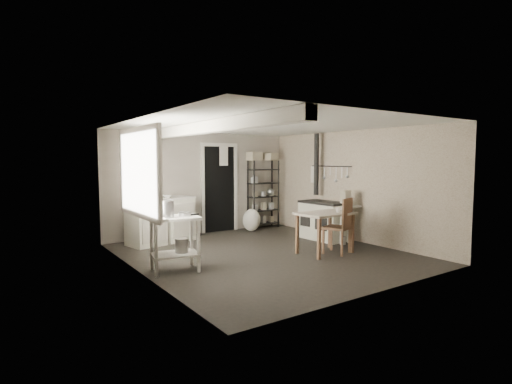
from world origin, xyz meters
TOP-DOWN VIEW (x-y plane):
  - floor at (0.00, 0.00)m, footprint 5.00×5.00m
  - ceiling at (0.00, 0.00)m, footprint 5.00×5.00m
  - wall_back at (0.00, 2.50)m, footprint 4.50×0.02m
  - wall_front at (0.00, -2.50)m, footprint 4.50×0.02m
  - wall_left at (-2.25, 0.00)m, footprint 0.02×5.00m
  - wall_right at (2.25, 0.00)m, footprint 0.02×5.00m
  - window at (-2.22, 0.20)m, footprint 0.12×1.76m
  - doorway at (0.45, 2.47)m, footprint 0.96×0.10m
  - ceiling_beam at (-1.20, 0.00)m, footprint 0.18×5.00m
  - wallpaper_panel at (2.24, 0.00)m, footprint 0.01×5.00m
  - utensil_rail at (2.19, 0.60)m, footprint 0.06×1.20m
  - prep_table at (-1.78, -0.11)m, footprint 0.82×0.65m
  - stockpot at (-1.94, -0.12)m, footprint 0.35×0.35m
  - saucepan at (-1.63, -0.15)m, footprint 0.21×0.21m
  - bucket at (-1.68, -0.13)m, footprint 0.24×0.24m
  - base_cabinets at (-1.18, 2.00)m, footprint 1.50×0.89m
  - mixing_bowl at (-1.08, 1.94)m, footprint 0.28×0.28m
  - counter_cup at (-1.58, 1.84)m, footprint 0.14×0.14m
  - shelf_rack at (1.60, 2.31)m, footprint 0.80×0.33m
  - shelf_jar at (1.28, 2.28)m, footprint 0.11×0.11m
  - storage_box_a at (1.33, 2.31)m, footprint 0.32×0.28m
  - storage_box_b at (1.78, 2.25)m, footprint 0.34×0.32m
  - stove at (1.80, 0.38)m, footprint 0.62×1.05m
  - stovepipe at (2.02, 0.86)m, footprint 0.11×0.11m
  - side_ledge at (1.95, -0.18)m, footprint 0.52×0.31m
  - oats_box at (1.88, -0.15)m, footprint 0.19×0.24m
  - work_table at (0.93, -0.55)m, footprint 1.00×0.72m
  - table_cup at (1.12, -0.68)m, footprint 0.10×0.10m
  - chair at (1.09, -0.68)m, footprint 0.55×0.56m
  - flour_sack at (1.09, 2.07)m, footprint 0.50×0.45m
  - floor_crock at (1.76, -0.22)m, footprint 0.15×0.15m

SIDE VIEW (x-z plane):
  - floor at x=0.00m, z-range 0.00..0.00m
  - floor_crock at x=1.76m, z-range 0.00..0.15m
  - flour_sack at x=1.09m, z-range -0.02..0.50m
  - work_table at x=0.93m, z-range 0.01..0.75m
  - bucket at x=-1.68m, z-range 0.27..0.50m
  - prep_table at x=-1.78m, z-range -0.02..0.82m
  - side_ledge at x=1.95m, z-range 0.05..0.81m
  - stove at x=1.80m, z-range 0.04..0.84m
  - base_cabinets at x=-1.18m, z-range 0.00..0.92m
  - chair at x=1.09m, z-range -0.02..0.99m
  - table_cup at x=1.12m, z-range 0.76..0.85m
  - saucepan at x=-1.63m, z-range 0.80..0.90m
  - stockpot at x=-1.94m, z-range 0.79..1.09m
  - shelf_rack at x=1.60m, z-range 0.11..1.79m
  - mixing_bowl at x=-1.08m, z-range 0.92..0.98m
  - counter_cup at x=-1.58m, z-range 0.92..1.02m
  - doorway at x=0.45m, z-range -0.04..2.04m
  - oats_box at x=1.88m, z-range 0.85..1.17m
  - wall_back at x=0.00m, z-range 0.00..2.30m
  - wall_front at x=0.00m, z-range 0.00..2.30m
  - wall_left at x=-2.25m, z-range 0.00..2.30m
  - wall_right at x=2.25m, z-range 0.00..2.30m
  - wallpaper_panel at x=2.24m, z-range 0.00..2.30m
  - shelf_jar at x=1.28m, z-range 1.27..1.47m
  - window at x=-2.22m, z-range 0.86..2.14m
  - utensil_rail at x=2.19m, z-range 1.33..1.77m
  - stovepipe at x=2.02m, z-range 0.95..2.23m
  - storage_box_b at x=1.78m, z-range 1.90..2.08m
  - storage_box_a at x=1.33m, z-range 1.91..2.11m
  - ceiling_beam at x=-1.20m, z-range 2.11..2.29m
  - ceiling at x=0.00m, z-range 2.30..2.30m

